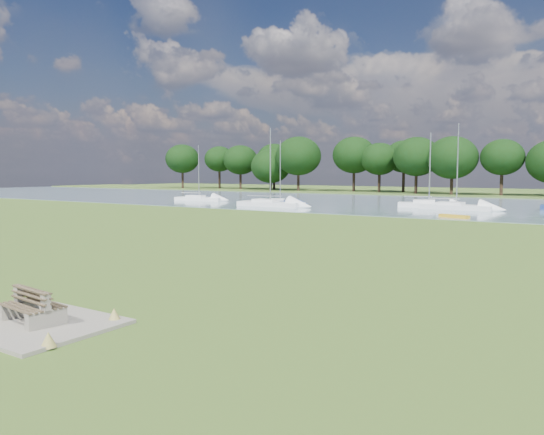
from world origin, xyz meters
The scene contains 11 objects.
ground centered at (0.00, 0.00, 0.00)m, with size 220.00×220.00×0.00m, color #59712B.
river centered at (0.00, 42.00, 0.00)m, with size 220.00×40.00×0.10m, color slate.
far_bank centered at (0.00, 72.00, 0.00)m, with size 220.00×20.00×0.40m, color #4C6626.
concrete_pad centered at (0.00, -14.00, 0.05)m, with size 4.20×3.20×0.10m, color gray.
bench_pair centered at (0.00, -14.00, 0.48)m, with size 1.83×1.20×0.93m.
kayak centered at (1.10, 24.00, 0.18)m, with size 2.65×0.62×0.27m, color gold.
sailboat_1 centered at (-1.27, 33.97, 0.50)m, with size 7.33×2.42×8.79m.
sailboat_2 centered at (-21.17, 31.63, 0.47)m, with size 5.13×3.17×7.57m.
sailboat_3 centered at (-34.37, 32.17, 0.47)m, with size 6.82×3.23×7.39m.
sailboat_6 centered at (-4.53, 35.48, 0.55)m, with size 6.73×3.36×8.05m.
sailboat_8 centered at (-19.96, 27.60, 0.52)m, with size 7.83×2.23×8.69m.
Camera 1 is at (12.51, -21.87, 3.98)m, focal length 35.00 mm.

